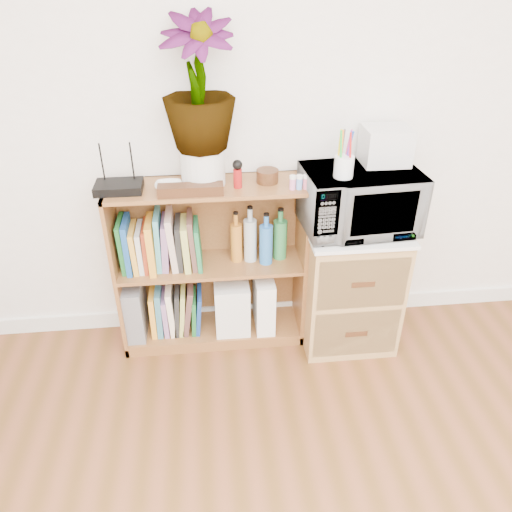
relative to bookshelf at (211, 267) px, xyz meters
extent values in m
cube|color=white|center=(0.35, 0.14, -0.42)|extent=(4.00, 0.02, 0.10)
cube|color=brown|center=(0.00, 0.00, 0.00)|extent=(1.00, 0.30, 0.95)
cube|color=#9E7542|center=(0.75, -0.08, -0.12)|extent=(0.50, 0.45, 0.70)
imported|color=silver|center=(0.75, -0.08, 0.40)|extent=(0.58, 0.42, 0.31)
cylinder|color=white|center=(0.64, -0.15, 0.60)|extent=(0.09, 0.09, 0.10)
cube|color=silver|center=(0.88, 0.01, 0.64)|extent=(0.23, 0.19, 0.18)
cube|color=black|center=(-0.42, -0.02, 0.50)|extent=(0.22, 0.15, 0.04)
imported|color=white|center=(-0.18, -0.03, 0.49)|extent=(0.13, 0.13, 0.03)
cylinder|color=silver|center=(-0.01, 0.02, 0.57)|extent=(0.21, 0.21, 0.18)
imported|color=#377930|center=(-0.01, 0.02, 0.95)|extent=(0.33, 0.33, 0.59)
cube|color=#36220E|center=(-0.08, -0.10, 0.50)|extent=(0.31, 0.08, 0.05)
cylinder|color=maroon|center=(0.15, -0.04, 0.52)|extent=(0.04, 0.04, 0.09)
cylinder|color=#33200E|center=(0.30, 0.01, 0.51)|extent=(0.11, 0.11, 0.06)
cube|color=#D47589|center=(0.44, -0.09, 0.50)|extent=(0.11, 0.04, 0.06)
cube|color=slate|center=(-0.43, 0.00, -0.24)|extent=(0.10, 0.26, 0.32)
cube|color=silver|center=(0.06, -0.01, -0.25)|extent=(0.10, 0.25, 0.31)
cube|color=silver|center=(0.15, -0.01, -0.25)|extent=(0.10, 0.25, 0.31)
cube|color=white|center=(0.29, -0.01, -0.24)|extent=(0.10, 0.26, 0.33)
cube|color=#1C6C2B|center=(-0.45, 0.00, 0.16)|extent=(0.03, 0.20, 0.28)
cube|color=#184890|center=(-0.42, 0.00, 0.17)|extent=(0.03, 0.20, 0.28)
cube|color=gold|center=(-0.39, 0.00, 0.14)|extent=(0.03, 0.20, 0.24)
cube|color=beige|center=(-0.36, 0.00, 0.14)|extent=(0.03, 0.20, 0.23)
cube|color=#9E351B|center=(-0.33, 0.00, 0.15)|extent=(0.03, 0.20, 0.25)
cube|color=orange|center=(-0.30, 0.00, 0.17)|extent=(0.03, 0.20, 0.28)
cube|color=teal|center=(-0.26, 0.00, 0.18)|extent=(0.03, 0.20, 0.30)
cube|color=slate|center=(-0.23, 0.00, 0.16)|extent=(0.05, 0.20, 0.26)
cube|color=#C9AA9D|center=(-0.19, 0.00, 0.17)|extent=(0.05, 0.20, 0.30)
cube|color=black|center=(-0.16, 0.00, 0.15)|extent=(0.03, 0.20, 0.25)
cube|color=#B6B955|center=(-0.12, 0.00, 0.15)|extent=(0.04, 0.20, 0.26)
cube|color=brown|center=(-0.09, 0.00, 0.17)|extent=(0.04, 0.20, 0.29)
cube|color=#1D6D3E|center=(-0.06, 0.00, 0.15)|extent=(0.03, 0.20, 0.24)
cylinder|color=#B86F22|center=(0.14, 0.00, 0.16)|extent=(0.06, 0.06, 0.28)
cylinder|color=#AAB8C0|center=(0.21, 0.00, 0.18)|extent=(0.07, 0.07, 0.31)
cylinder|color=blue|center=(0.29, 0.00, 0.17)|extent=(0.07, 0.07, 0.28)
cylinder|color=#2D7C40|center=(0.38, 0.00, 0.17)|extent=(0.07, 0.07, 0.28)
cylinder|color=gold|center=(0.46, 0.00, 0.18)|extent=(0.06, 0.06, 0.31)
cube|color=#F2A02A|center=(-0.34, 0.00, -0.27)|extent=(0.03, 0.19, 0.26)
cube|color=teal|center=(-0.30, 0.00, -0.26)|extent=(0.04, 0.19, 0.29)
cube|color=#94679B|center=(-0.27, 0.00, -0.29)|extent=(0.03, 0.19, 0.24)
cube|color=#FCE5C4|center=(-0.24, 0.00, -0.26)|extent=(0.04, 0.19, 0.29)
cube|color=#242424|center=(-0.20, 0.00, -0.27)|extent=(0.04, 0.19, 0.27)
cube|color=#B9BC56|center=(-0.18, 0.00, -0.27)|extent=(0.05, 0.19, 0.27)
cube|color=#52342F|center=(-0.14, 0.00, -0.26)|extent=(0.08, 0.19, 0.29)
cube|color=#1A6329|center=(-0.11, 0.00, -0.29)|extent=(0.03, 0.19, 0.22)
cube|color=navy|center=(-0.09, 0.00, -0.28)|extent=(0.05, 0.19, 0.25)
camera|label=1|loc=(0.00, -2.27, 1.47)|focal=35.00mm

